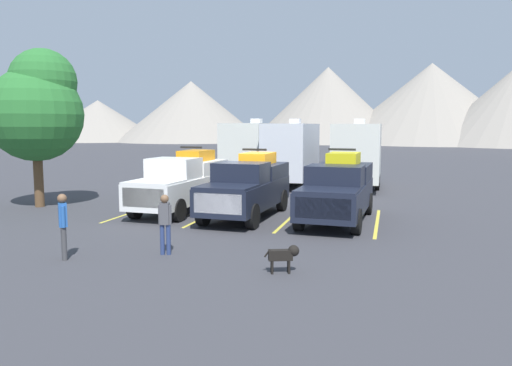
# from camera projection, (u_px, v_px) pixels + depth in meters

# --- Properties ---
(ground_plane) EXTENTS (240.00, 240.00, 0.00)m
(ground_plane) POSITION_uv_depth(u_px,v_px,m) (254.00, 213.00, 19.99)
(ground_plane) COLOR #38383D
(pickup_truck_a) EXTENTS (2.33, 5.90, 2.64)m
(pickup_truck_a) POSITION_uv_depth(u_px,v_px,m) (183.00, 182.00, 20.44)
(pickup_truck_a) COLOR white
(pickup_truck_a) RESTS_ON ground
(pickup_truck_b) EXTENTS (2.35, 5.75, 2.61)m
(pickup_truck_b) POSITION_uv_depth(u_px,v_px,m) (248.00, 186.00, 19.09)
(pickup_truck_b) COLOR black
(pickup_truck_b) RESTS_ON ground
(pickup_truck_c) EXTENTS (2.43, 5.83, 2.66)m
(pickup_truck_c) POSITION_uv_depth(u_px,v_px,m) (338.00, 189.00, 18.31)
(pickup_truck_c) COLOR black
(pickup_truck_c) RESTS_ON ground
(lot_stripe_a) EXTENTS (0.12, 5.50, 0.01)m
(lot_stripe_a) POSITION_uv_depth(u_px,v_px,m) (137.00, 211.00, 20.55)
(lot_stripe_a) COLOR gold
(lot_stripe_a) RESTS_ON ground
(lot_stripe_b) EXTENTS (0.12, 5.50, 0.01)m
(lot_stripe_b) POSITION_uv_depth(u_px,v_px,m) (210.00, 214.00, 19.71)
(lot_stripe_b) COLOR gold
(lot_stripe_b) RESTS_ON ground
(lot_stripe_c) EXTENTS (0.12, 5.50, 0.01)m
(lot_stripe_c) POSITION_uv_depth(u_px,v_px,m) (290.00, 218.00, 18.86)
(lot_stripe_c) COLOR gold
(lot_stripe_c) RESTS_ON ground
(lot_stripe_d) EXTENTS (0.12, 5.50, 0.01)m
(lot_stripe_d) POSITION_uv_depth(u_px,v_px,m) (377.00, 223.00, 18.01)
(lot_stripe_d) COLOR gold
(lot_stripe_d) RESTS_ON ground
(camper_trailer_a) EXTENTS (2.45, 7.48, 3.96)m
(camper_trailer_a) POSITION_uv_depth(u_px,v_px,m) (253.00, 149.00, 30.30)
(camper_trailer_a) COLOR silver
(camper_trailer_a) RESTS_ON ground
(camper_trailer_b) EXTENTS (2.42, 7.64, 3.93)m
(camper_trailer_b) POSITION_uv_depth(u_px,v_px,m) (292.00, 151.00, 28.87)
(camper_trailer_b) COLOR silver
(camper_trailer_b) RESTS_ON ground
(camper_trailer_c) EXTENTS (2.53, 7.75, 3.92)m
(camper_trailer_c) POSITION_uv_depth(u_px,v_px,m) (358.00, 152.00, 27.88)
(camper_trailer_c) COLOR silver
(camper_trailer_c) RESTS_ON ground
(person_a) EXTENTS (0.36, 0.24, 1.67)m
(person_a) POSITION_uv_depth(u_px,v_px,m) (165.00, 220.00, 13.46)
(person_a) COLOR navy
(person_a) RESTS_ON ground
(person_b) EXTENTS (0.32, 0.33, 1.76)m
(person_b) POSITION_uv_depth(u_px,v_px,m) (63.00, 222.00, 12.95)
(person_b) COLOR #3F3F42
(person_b) RESTS_ON ground
(dog) EXTENTS (0.82, 0.44, 0.68)m
(dog) POSITION_uv_depth(u_px,v_px,m) (285.00, 254.00, 11.81)
(dog) COLOR black
(dog) RESTS_ON ground
(tree_a) EXTENTS (4.00, 4.00, 6.80)m
(tree_a) POSITION_uv_depth(u_px,v_px,m) (37.00, 107.00, 21.12)
(tree_a) COLOR brown
(tree_a) RESTS_ON ground
(mountain_ridge) EXTENTS (156.47, 43.72, 15.93)m
(mountain_ridge) POSITION_uv_depth(u_px,v_px,m) (408.00, 107.00, 98.37)
(mountain_ridge) COLOR gray
(mountain_ridge) RESTS_ON ground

